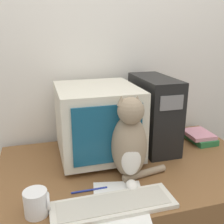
% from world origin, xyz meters
% --- Properties ---
extents(wall_back, '(7.00, 0.05, 2.50)m').
position_xyz_m(wall_back, '(0.00, 0.87, 1.25)').
color(wall_back, silver).
rests_on(wall_back, ground_plane).
extents(crt_monitor, '(0.41, 0.44, 0.39)m').
position_xyz_m(crt_monitor, '(-0.14, 0.56, 0.97)').
color(crt_monitor, beige).
rests_on(crt_monitor, desk).
extents(computer_tower, '(0.18, 0.40, 0.42)m').
position_xyz_m(computer_tower, '(0.20, 0.58, 0.97)').
color(computer_tower, black).
rests_on(computer_tower, desk).
extents(keyboard, '(0.49, 0.16, 0.02)m').
position_xyz_m(keyboard, '(-0.18, 0.10, 0.78)').
color(keyboard, silver).
rests_on(keyboard, desk).
extents(cat, '(0.29, 0.28, 0.40)m').
position_xyz_m(cat, '(-0.05, 0.30, 0.94)').
color(cat, gray).
rests_on(cat, desk).
extents(book_stack, '(0.15, 0.20, 0.06)m').
position_xyz_m(book_stack, '(0.51, 0.56, 0.80)').
color(book_stack, '#28703D').
rests_on(book_stack, desk).
extents(pen, '(0.16, 0.01, 0.01)m').
position_xyz_m(pen, '(-0.26, 0.23, 0.77)').
color(pen, navy).
rests_on(pen, desk).
extents(paper_sheet, '(0.26, 0.33, 0.00)m').
position_xyz_m(paper_sheet, '(-0.15, 0.12, 0.77)').
color(paper_sheet, white).
rests_on(paper_sheet, desk).
extents(mug, '(0.10, 0.09, 0.10)m').
position_xyz_m(mug, '(-0.47, 0.14, 0.82)').
color(mug, white).
rests_on(mug, desk).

